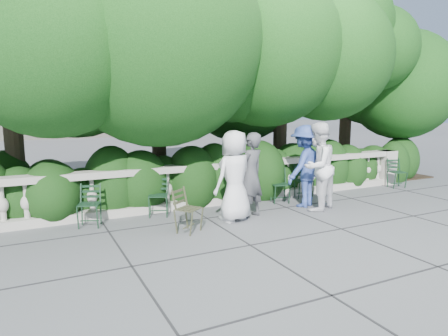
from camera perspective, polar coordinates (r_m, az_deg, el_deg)
name	(u,v)px	position (r m, az deg, el deg)	size (l,w,h in m)	color
ground	(247,226)	(7.91, 3.26, -8.20)	(90.00, 90.00, 0.00)	#4E4F56
balustrade	(209,185)	(9.34, -2.19, -2.42)	(12.00, 0.44, 1.00)	#9E998E
shrub_hedge	(190,195)	(10.53, -4.87, -3.85)	(15.00, 2.60, 1.70)	black
tree_canopy	(210,41)	(10.83, -2.02, 17.63)	(15.04, 6.52, 6.78)	#3F3023
chair_a	(89,229)	(8.11, -18.79, -8.23)	(0.44, 0.48, 0.84)	black
chair_b	(158,218)	(8.51, -9.37, -7.05)	(0.44, 0.48, 0.84)	black
chair_c	(282,204)	(9.65, 8.24, -5.11)	(0.44, 0.48, 0.84)	black
chair_e	(305,199)	(10.27, 11.55, -4.33)	(0.44, 0.48, 0.84)	black
chair_f	(399,189)	(12.31, 23.75, -2.70)	(0.44, 0.48, 0.84)	black
chair_weathered	(195,233)	(7.45, -4.10, -9.29)	(0.44, 0.48, 0.84)	black
person_businessman	(234,176)	(8.03, 1.50, -1.15)	(0.90, 0.59, 1.84)	silver
person_woman_grey	(251,175)	(8.31, 3.88, -1.03)	(0.65, 0.43, 1.78)	#3F4145
person_casual_man	(317,167)	(9.09, 13.18, 0.19)	(0.95, 0.74, 1.96)	white
person_older_blue	(305,166)	(9.37, 11.46, 0.28)	(1.22, 0.70, 1.89)	#2F468F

